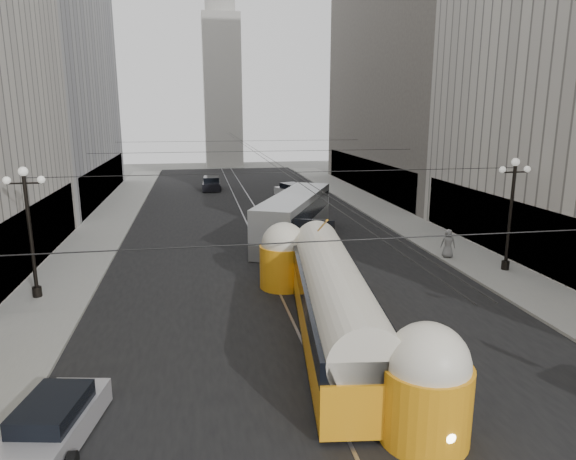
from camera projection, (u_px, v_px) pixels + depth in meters
name	position (u px, v px, depth m)	size (l,w,h in m)	color
road	(258.00, 226.00, 41.28)	(20.00, 85.00, 0.02)	black
sidewalk_left	(109.00, 221.00, 42.57)	(4.00, 72.00, 0.15)	gray
sidewalk_right	(384.00, 212.00, 46.67)	(4.00, 72.00, 0.15)	gray
rail_left	(248.00, 226.00, 41.15)	(0.12, 85.00, 0.04)	gray
rail_right	(267.00, 226.00, 41.41)	(0.12, 85.00, 0.04)	gray
building_left_far	(31.00, 55.00, 49.47)	(12.60, 28.60, 28.60)	#999999
building_right_far	(421.00, 42.00, 55.85)	(12.60, 32.60, 32.60)	#514C47
distant_tower	(222.00, 73.00, 83.42)	(6.00, 6.00, 31.36)	#B2AFA8
lamppost_left_mid	(29.00, 225.00, 24.38)	(1.86, 0.44, 6.37)	black
lamppost_right_mid	(511.00, 208.00, 28.68)	(1.86, 0.44, 6.37)	black
catenary	(260.00, 153.00, 39.00)	(25.00, 72.00, 0.23)	black
streetcar	(333.00, 300.00, 20.40)	(4.27, 15.93, 3.51)	orange
city_bus	(295.00, 215.00, 36.60)	(7.76, 13.22, 3.24)	#9FA2A4
sedan_silver	(54.00, 423.00, 14.22)	(2.51, 4.45, 1.32)	#ADACB1
sedan_white_far	(292.00, 191.00, 54.70)	(3.41, 5.09, 1.49)	white
sedan_dark_far	(212.00, 184.00, 60.00)	(2.24, 4.97, 1.54)	black
pedestrian_crossing_a	(340.00, 407.00, 14.53)	(0.64, 0.42, 1.75)	black
pedestrian_crossing_b	(350.00, 405.00, 14.61)	(0.87, 0.67, 1.78)	#A8A89D
pedestrian_sidewalk_right	(448.00, 243.00, 31.72)	(0.87, 0.54, 1.78)	gray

